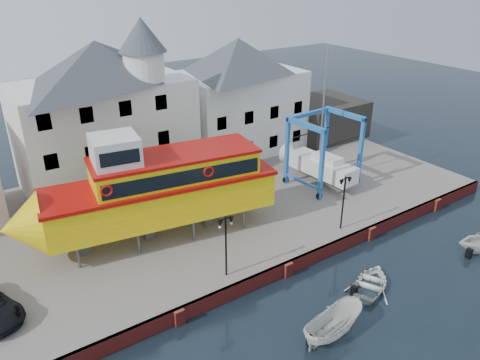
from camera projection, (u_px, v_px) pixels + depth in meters
ground at (287, 275)px, 30.85m from camera, size 140.00×140.00×0.00m
hardstanding at (203, 204)px, 38.87m from camera, size 44.00×22.00×1.00m
quay_wall at (287, 268)px, 30.72m from camera, size 44.00×0.47×1.00m
building_white_main at (105, 113)px, 39.00m from camera, size 14.00×8.30×14.00m
building_white_right at (238, 96)px, 46.86m from camera, size 12.00×8.00×11.20m
shed_dark at (323, 118)px, 52.00m from camera, size 8.00×7.00×4.00m
lamp_post_left at (226, 231)px, 27.94m from camera, size 1.12×0.32×4.20m
lamp_post_right at (345, 190)px, 33.05m from camera, size 1.12×0.32×4.20m
tour_boat at (146, 191)px, 31.62m from camera, size 18.59×7.11×7.90m
travel_lift at (317, 160)px, 41.09m from camera, size 5.75×7.87×11.71m
motorboat_a at (331, 335)px, 25.93m from camera, size 4.56×2.13×1.70m
motorboat_b at (371, 287)px, 29.79m from camera, size 4.78×4.28×0.82m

